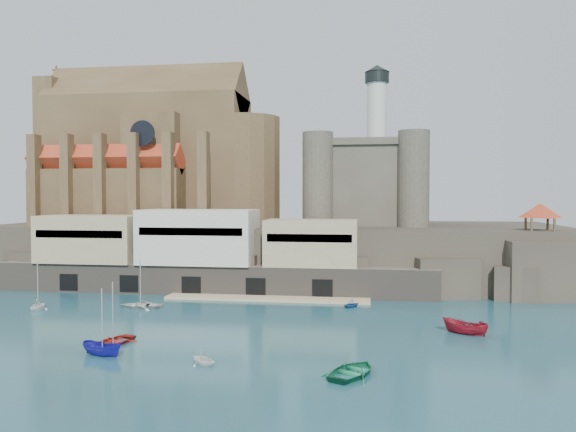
% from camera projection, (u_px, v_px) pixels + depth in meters
% --- Properties ---
extents(ground, '(300.00, 300.00, 0.00)m').
position_uv_depth(ground, '(221.00, 327.00, 64.57)').
color(ground, '#18434F').
rests_on(ground, ground).
extents(promontory, '(100.00, 36.00, 10.00)m').
position_uv_depth(promontory, '(276.00, 252.00, 103.36)').
color(promontory, '#2A251F').
rests_on(promontory, ground).
extents(quay, '(70.00, 12.00, 13.05)m').
position_uv_depth(quay, '(197.00, 253.00, 88.66)').
color(quay, '#645A50').
rests_on(quay, ground).
extents(church, '(47.00, 25.93, 30.51)m').
position_uv_depth(church, '(157.00, 160.00, 108.70)').
color(church, '#4B3A23').
rests_on(church, promontory).
extents(castle_keep, '(21.20, 21.20, 29.30)m').
position_uv_depth(castle_keep, '(366.00, 179.00, 102.21)').
color(castle_keep, '#434034').
rests_on(castle_keep, promontory).
extents(rock_outcrop, '(14.50, 10.50, 8.70)m').
position_uv_depth(rock_outcrop, '(539.00, 270.00, 83.87)').
color(rock_outcrop, '#2A251F').
rests_on(rock_outcrop, ground).
extents(pavilion, '(6.40, 6.40, 5.40)m').
position_uv_depth(pavilion, '(540.00, 212.00, 83.72)').
color(pavilion, '#4B3A23').
rests_on(pavilion, rock_outcrop).
extents(boat_0, '(3.96, 2.14, 5.33)m').
position_uv_depth(boat_0, '(113.00, 344.00, 57.40)').
color(boat_0, '#A81A11').
rests_on(boat_0, ground).
extents(boat_1, '(2.90, 3.10, 3.08)m').
position_uv_depth(boat_1, '(203.00, 364.00, 50.48)').
color(boat_1, white).
rests_on(boat_1, ground).
extents(boat_2, '(2.12, 2.09, 4.48)m').
position_uv_depth(boat_2, '(102.00, 355.00, 53.25)').
color(boat_2, '#1A1899').
rests_on(boat_2, ground).
extents(boat_3, '(4.45, 3.02, 6.06)m').
position_uv_depth(boat_3, '(353.00, 375.00, 47.48)').
color(boat_3, '#17724B').
rests_on(boat_3, ground).
extents(boat_4, '(2.87, 1.78, 3.30)m').
position_uv_depth(boat_4, '(38.00, 309.00, 74.84)').
color(boat_4, white).
rests_on(boat_4, ground).
extents(boat_5, '(2.57, 2.54, 5.00)m').
position_uv_depth(boat_5, '(465.00, 334.00, 61.48)').
color(boat_5, maroon).
rests_on(boat_5, ground).
extents(boat_6, '(1.32, 4.18, 5.81)m').
position_uv_depth(boat_6, '(141.00, 308.00, 76.13)').
color(boat_6, silver).
rests_on(boat_6, ground).
extents(boat_7, '(2.79, 2.72, 2.80)m').
position_uv_depth(boat_7, '(351.00, 307.00, 76.32)').
color(boat_7, navy).
rests_on(boat_7, ground).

